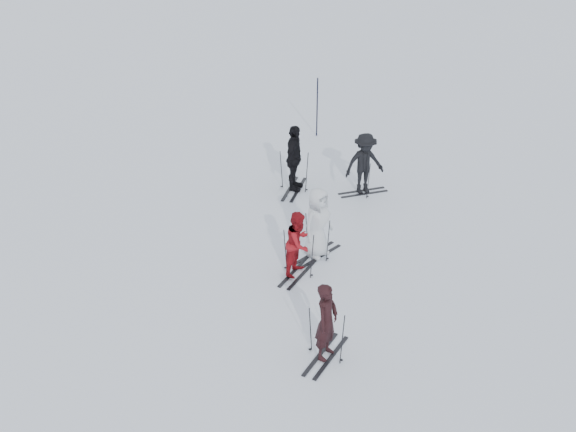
# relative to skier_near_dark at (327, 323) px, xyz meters

# --- Properties ---
(ground) EXTENTS (120.00, 120.00, 0.00)m
(ground) POSITION_rel_skier_near_dark_xyz_m (-3.06, 2.07, -0.86)
(ground) COLOR silver
(ground) RESTS_ON ground
(skier_near_dark) EXTENTS (0.48, 0.67, 1.72)m
(skier_near_dark) POSITION_rel_skier_near_dark_xyz_m (0.00, 0.00, 0.00)
(skier_near_dark) COLOR black
(skier_near_dark) RESTS_ON ground
(skier_red) EXTENTS (0.72, 0.87, 1.65)m
(skier_red) POSITION_rel_skier_near_dark_xyz_m (-2.23, 2.31, -0.04)
(skier_red) COLOR maroon
(skier_red) RESTS_ON ground
(skier_grey) EXTENTS (0.71, 0.98, 1.85)m
(skier_grey) POSITION_rel_skier_near_dark_xyz_m (-2.31, 3.28, 0.06)
(skier_grey) COLOR silver
(skier_grey) RESTS_ON ground
(skier_uphill_left) EXTENTS (0.86, 1.28, 2.01)m
(skier_uphill_left) POSITION_rel_skier_near_dark_xyz_m (-4.92, 6.08, 0.15)
(skier_uphill_left) COLOR black
(skier_uphill_left) RESTS_ON ground
(skier_uphill_far) EXTENTS (1.27, 1.37, 1.86)m
(skier_uphill_far) POSITION_rel_skier_near_dark_xyz_m (-3.10, 7.08, 0.07)
(skier_uphill_far) COLOR black
(skier_uphill_far) RESTS_ON ground
(skis_near_dark) EXTENTS (1.69, 1.02, 1.17)m
(skis_near_dark) POSITION_rel_skier_near_dark_xyz_m (0.00, 0.00, -0.27)
(skis_near_dark) COLOR black
(skis_near_dark) RESTS_ON ground
(skis_red) EXTENTS (1.71, 1.05, 1.18)m
(skis_red) POSITION_rel_skier_near_dark_xyz_m (-2.23, 2.31, -0.27)
(skis_red) COLOR black
(skis_red) RESTS_ON ground
(skis_grey) EXTENTS (1.68, 1.05, 1.15)m
(skis_grey) POSITION_rel_skier_near_dark_xyz_m (-2.31, 3.28, -0.28)
(skis_grey) COLOR black
(skis_grey) RESTS_ON ground
(skis_uphill_left) EXTENTS (1.96, 1.46, 1.28)m
(skis_uphill_left) POSITION_rel_skier_near_dark_xyz_m (-4.92, 6.08, -0.22)
(skis_uphill_left) COLOR black
(skis_uphill_left) RESTS_ON ground
(skis_uphill_far) EXTENTS (1.71, 1.58, 1.12)m
(skis_uphill_far) POSITION_rel_skier_near_dark_xyz_m (-3.10, 7.08, -0.30)
(skis_uphill_far) COLOR black
(skis_uphill_far) RESTS_ON ground
(piste_marker) EXTENTS (0.05, 0.05, 2.11)m
(piste_marker) POSITION_rel_skier_near_dark_xyz_m (-6.70, 10.13, 0.19)
(piste_marker) COLOR black
(piste_marker) RESTS_ON ground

